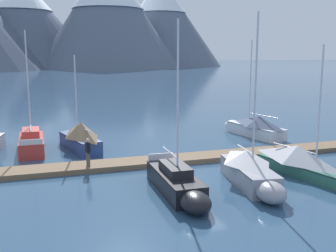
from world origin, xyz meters
name	(u,v)px	position (x,y,z in m)	size (l,w,h in m)	color
ground_plane	(199,180)	(0.00, 0.00, 0.00)	(700.00, 700.00, 0.00)	#2D4C6B
mountain_central_massif	(22,21)	(-17.97, 194.25, 22.75)	(76.54, 76.54, 43.99)	#4C566B
mountain_shoulder_ridge	(108,10)	(21.76, 175.30, 27.21)	(68.38, 68.38, 51.64)	slate
mountain_east_summit	(161,21)	(53.42, 196.06, 24.51)	(66.13, 66.13, 47.23)	slate
dock	(177,159)	(0.00, 4.00, 0.15)	(29.22, 2.49, 0.30)	brown
sailboat_second_berth	(31,141)	(-9.11, 9.98, 0.66)	(1.81, 6.12, 8.53)	#B2332D
sailboat_mid_dock_port	(79,136)	(-5.78, 9.18, 0.99)	(2.96, 6.32, 6.82)	navy
sailboat_mid_dock_starboard	(178,183)	(-1.87, -1.90, 0.61)	(1.62, 6.62, 8.51)	black
sailboat_far_berth	(251,171)	(2.22, -1.76, 0.85)	(2.30, 6.35, 8.93)	#93939E
sailboat_outer_slip	(305,163)	(6.03, -1.10, 0.78)	(3.10, 7.52, 7.38)	#336B56
sailboat_end_of_dock	(254,126)	(8.88, 9.97, 0.84)	(3.03, 6.90, 8.05)	silver
person_on_dock	(88,150)	(-5.71, 3.54, 1.26)	(0.31, 0.58, 1.69)	brown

